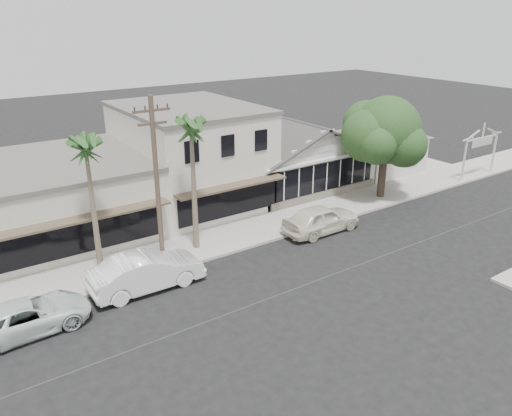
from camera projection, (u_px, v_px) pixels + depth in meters
ground at (361, 264)px, 26.47m from camera, size 140.00×140.00×0.00m
sidewalk_north at (168, 254)px, 27.41m from camera, size 90.00×3.50×0.15m
corner_shop at (291, 152)px, 37.72m from camera, size 10.40×8.60×5.10m
side_cottage at (375, 153)px, 41.70m from camera, size 6.00×6.00×3.00m
arch_sign at (482, 140)px, 39.08m from camera, size 4.12×0.12×3.95m
row_building_near at (190, 157)px, 34.06m from camera, size 8.00×10.00×6.50m
row_building_midnear at (56, 199)px, 29.74m from camera, size 10.00×10.00×4.20m
utility_pole at (157, 184)px, 23.97m from camera, size 1.80×0.24×9.00m
car_0 at (321, 219)px, 30.07m from camera, size 5.03×2.03×1.71m
car_1 at (147, 272)px, 23.85m from camera, size 5.49×1.99×1.80m
car_2 at (27, 316)px, 20.67m from camera, size 5.20×2.56×1.42m
shade_tree at (383, 132)px, 34.33m from camera, size 6.55×5.92×7.27m
palm_east at (191, 129)px, 25.63m from camera, size 2.83×2.83×7.96m
palm_mid at (86, 150)px, 23.11m from camera, size 2.79×2.79×7.58m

